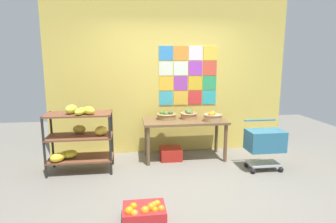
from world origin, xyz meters
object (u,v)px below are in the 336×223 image
shopping_cart (265,142)px  orange_crate_foreground (145,212)px  fruit_basket_centre (166,115)px  produce_crate_under_table (171,154)px  fruit_basket_left (213,117)px  fruit_basket_back_right (189,115)px  display_table (185,125)px  banana_shelf_unit (78,135)px

shopping_cart → orange_crate_foreground: bearing=-149.4°
shopping_cart → fruit_basket_centre: bearing=150.1°
produce_crate_under_table → orange_crate_foreground: size_ratio=0.78×
fruit_basket_left → produce_crate_under_table: size_ratio=0.88×
fruit_basket_back_right → shopping_cart: (1.07, -0.79, -0.32)m
display_table → produce_crate_under_table: bearing=-175.7°
produce_crate_under_table → shopping_cart: bearing=-25.4°
fruit_basket_back_right → orange_crate_foreground: 2.28m
produce_crate_under_table → shopping_cart: size_ratio=0.47×
shopping_cart → banana_shelf_unit: bearing=173.2°
display_table → orange_crate_foreground: 2.11m
fruit_basket_centre → shopping_cart: fruit_basket_centre is taller
produce_crate_under_table → orange_crate_foreground: orange_crate_foreground is taller
banana_shelf_unit → orange_crate_foreground: size_ratio=2.28×
fruit_basket_left → produce_crate_under_table: 0.98m
banana_shelf_unit → fruit_basket_back_right: (1.84, 0.47, 0.19)m
display_table → fruit_basket_back_right: (0.09, 0.11, 0.17)m
display_table → fruit_basket_centre: 0.37m
fruit_basket_centre → produce_crate_under_table: size_ratio=0.96×
fruit_basket_left → shopping_cart: 0.94m
orange_crate_foreground → banana_shelf_unit: bearing=121.8°
fruit_basket_back_right → shopping_cart: size_ratio=0.39×
display_table → orange_crate_foreground: size_ratio=3.09×
display_table → produce_crate_under_table: 0.56m
fruit_basket_centre → fruit_basket_back_right: size_ratio=1.15×
banana_shelf_unit → shopping_cart: size_ratio=1.37×
fruit_basket_left → fruit_basket_centre: fruit_basket_left is taller
fruit_basket_left → fruit_basket_back_right: bearing=146.3°
display_table → produce_crate_under_table: (-0.25, -0.02, -0.50)m
fruit_basket_back_right → orange_crate_foreground: size_ratio=0.65×
banana_shelf_unit → fruit_basket_centre: size_ratio=3.04×
fruit_basket_centre → orange_crate_foreground: 2.18m
fruit_basket_left → orange_crate_foreground: 2.26m
display_table → fruit_basket_left: (0.46, -0.14, 0.17)m
fruit_basket_centre → orange_crate_foreground: bearing=-104.1°
display_table → fruit_basket_back_right: bearing=48.7°
fruit_basket_back_right → orange_crate_foreground: bearing=-114.6°
banana_shelf_unit → fruit_basket_back_right: 1.91m
banana_shelf_unit → display_table: 1.79m
banana_shelf_unit → produce_crate_under_table: 1.61m
banana_shelf_unit → display_table: size_ratio=0.74×
display_table → fruit_basket_back_right: size_ratio=4.73×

